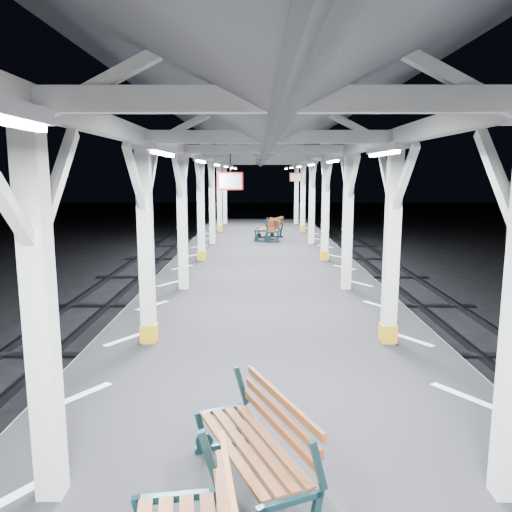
{
  "coord_description": "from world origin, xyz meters",
  "views": [
    {
      "loc": [
        -0.19,
        -6.02,
        3.82
      ],
      "look_at": [
        -0.21,
        3.71,
        2.2
      ],
      "focal_mm": 35.0,
      "sensor_mm": 36.0,
      "label": 1
    }
  ],
  "objects": [
    {
      "name": "platform",
      "position": [
        0.0,
        0.0,
        0.5
      ],
      "size": [
        6.0,
        50.0,
        1.0
      ],
      "primitive_type": "cube",
      "color": "black",
      "rests_on": "ground"
    },
    {
      "name": "bench_extra",
      "position": [
        0.42,
        15.23,
        1.51
      ],
      "size": [
        1.31,
        1.88,
        0.96
      ],
      "rotation": [
        0.0,
        0.0,
        -0.42
      ],
      "color": "#122B2F",
      "rests_on": "platform"
    },
    {
      "name": "ground",
      "position": [
        0.0,
        0.0,
        0.0
      ],
      "size": [
        120.0,
        120.0,
        0.0
      ],
      "primitive_type": "plane",
      "color": "black",
      "rests_on": "ground"
    },
    {
      "name": "canopy",
      "position": [
        0.0,
        -0.02,
        4.56
      ],
      "size": [
        5.4,
        49.0,
        4.65
      ],
      "color": "silver",
      "rests_on": "platform"
    },
    {
      "name": "hazard_stripes_left",
      "position": [
        -2.45,
        0.0,
        1.0
      ],
      "size": [
        1.0,
        48.0,
        0.01
      ],
      "primitive_type": "cube",
      "color": "silver",
      "rests_on": "platform"
    },
    {
      "name": "bench_mid",
      "position": [
        -0.15,
        -1.92,
        1.47
      ],
      "size": [
        1.18,
        1.72,
        0.88
      ],
      "rotation": [
        0.0,
        0.0,
        0.41
      ],
      "color": "#122B2F",
      "rests_on": "platform"
    },
    {
      "name": "bench_far",
      "position": [
        0.37,
        15.13,
        1.48
      ],
      "size": [
        0.98,
        1.76,
        0.9
      ],
      "rotation": [
        0.0,
        0.0,
        0.23
      ],
      "color": "#122B2F",
      "rests_on": "platform"
    },
    {
      "name": "hazard_stripes_right",
      "position": [
        2.45,
        0.0,
        1.0
      ],
      "size": [
        1.0,
        48.0,
        0.01
      ],
      "primitive_type": "cube",
      "color": "silver",
      "rests_on": "platform"
    }
  ]
}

